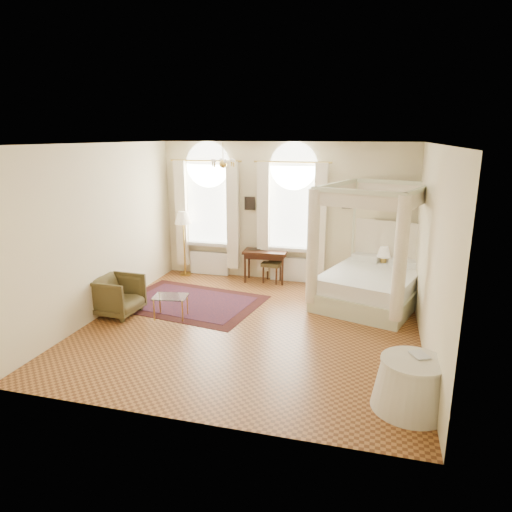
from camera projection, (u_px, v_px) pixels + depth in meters
The scene contains 18 objects.
ground at pixel (251, 326), 8.46m from camera, with size 6.00×6.00×0.00m, color #9A5E2C.
room_walls at pixel (250, 221), 7.95m from camera, with size 6.00×6.00×6.00m.
window_left at pixel (208, 217), 11.24m from camera, with size 1.62×0.27×3.29m.
window_right at pixel (292, 221), 10.71m from camera, with size 1.62×0.27×3.29m.
chandelier at pixel (223, 163), 9.06m from camera, with size 0.51×0.45×0.50m.
wall_pictures at pixel (288, 203), 10.73m from camera, with size 2.54×0.03×0.39m.
canopy_bed at pixel (371, 278), 9.44m from camera, with size 2.47×2.75×2.50m.
nightstand at pixel (380, 278), 10.33m from camera, with size 0.43×0.39×0.61m, color #331B0E.
nightstand_lamp at pixel (384, 253), 10.13m from camera, with size 0.30×0.30×0.44m.
writing_desk at pixel (265, 255), 10.91m from camera, with size 1.05×0.59×0.77m.
laptop at pixel (255, 249), 10.98m from camera, with size 0.31×0.20×0.02m, color black.
stool at pixel (272, 265), 10.93m from camera, with size 0.47×0.47×0.50m.
armchair at pixel (117, 296), 8.95m from camera, with size 0.83×0.86×0.78m, color #463B1E.
coffee_table at pixel (171, 298), 8.79m from camera, with size 0.70×0.54×0.44m.
floor_lamp at pixel (183, 221), 11.25m from camera, with size 0.42×0.42×1.63m.
oriental_rug at pixel (190, 302), 9.68m from camera, with size 3.18×2.50×0.01m.
side_table at pixel (411, 384), 5.86m from camera, with size 1.00×1.00×0.68m.
book at pixel (413, 356), 5.85m from camera, with size 0.19×0.25×0.02m, color black.
Camera 1 is at (2.13, -7.55, 3.43)m, focal length 32.00 mm.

